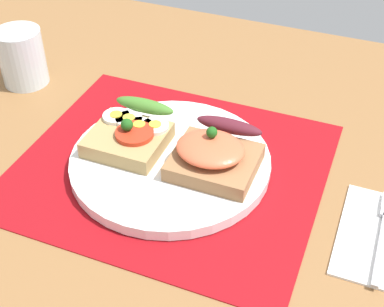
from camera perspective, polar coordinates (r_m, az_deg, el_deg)
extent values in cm
cube|color=olive|center=(71.69, -2.23, -2.45)|extent=(120.00, 90.00, 3.20)
cube|color=maroon|center=(70.54, -2.26, -1.39)|extent=(38.71, 34.08, 0.30)
cylinder|color=white|center=(69.96, -2.28, -0.84)|extent=(25.74, 25.74, 1.48)
cube|color=tan|center=(71.30, -6.59, 1.65)|extent=(9.59, 8.89, 2.13)
cylinder|color=red|center=(69.40, -6.22, 1.90)|extent=(4.98, 4.98, 0.60)
ellipsoid|color=#457C2B|center=(73.58, -5.00, 5.01)|extent=(8.44, 2.20, 1.80)
sphere|color=#1E5919|center=(69.79, -6.67, 3.23)|extent=(1.60, 1.60, 1.60)
cylinder|color=white|center=(73.12, -7.95, 3.88)|extent=(3.60, 3.60, 0.50)
cylinder|color=yellow|center=(72.93, -7.98, 4.09)|extent=(1.62, 1.62, 0.16)
cylinder|color=white|center=(72.31, -6.62, 3.56)|extent=(3.60, 3.60, 0.50)
cylinder|color=yellow|center=(72.12, -6.64, 3.77)|extent=(1.62, 1.62, 0.16)
cylinder|color=white|center=(70.96, -5.54, 2.87)|extent=(3.60, 3.60, 0.50)
cylinder|color=yellow|center=(70.77, -5.56, 3.08)|extent=(1.62, 1.62, 0.16)
cylinder|color=white|center=(70.80, -3.88, 2.87)|extent=(3.60, 3.60, 0.50)
cylinder|color=yellow|center=(70.60, -3.89, 3.09)|extent=(1.62, 1.62, 0.16)
cube|color=#996B43|center=(67.42, 2.48, -0.73)|extent=(10.36, 9.16, 2.02)
ellipsoid|color=#EF623E|center=(66.27, 2.04, 0.72)|extent=(8.50, 7.33, 2.03)
ellipsoid|color=#551B26|center=(69.96, 3.91, 2.91)|extent=(8.81, 2.20, 1.80)
sphere|color=#1E5919|center=(65.73, 2.09, 2.24)|extent=(1.40, 1.40, 1.40)
cube|color=#B7B7BC|center=(63.39, 19.21, -9.34)|extent=(0.80, 10.95, 0.32)
cube|color=#B7B7BC|center=(68.89, 19.41, -4.67)|extent=(0.32, 2.80, 0.32)
cylinder|color=silver|center=(89.25, -17.40, 9.62)|extent=(7.05, 7.05, 8.82)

